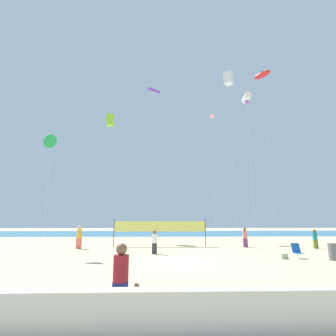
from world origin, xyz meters
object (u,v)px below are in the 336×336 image
Objects in this scene: folding_beach_chair at (297,250)px; kite_white_tube at (247,98)px; mother_figure at (121,276)px; kite_white_box at (228,79)px; beachgoer_mustard_shirt at (79,236)px; toddler_figure at (136,298)px; volleyball_net at (160,228)px; kite_lime_box at (110,120)px; beachgoer_white_shirt at (155,241)px; kite_red_inflatable at (262,75)px; kite_pink_diamond at (212,120)px; beachgoer_coral_shirt at (245,237)px; trash_barrel at (334,252)px; kite_green_delta at (52,142)px; beach_handbag at (284,256)px; kite_violet_tube at (154,91)px; beachgoer_teal_shirt at (315,238)px.

folding_beach_chair is 13.87m from kite_white_tube.
mother_figure is 0.08× the size of kite_white_box.
toddler_figure is at bearing -169.07° from beachgoer_mustard_shirt.
volleyball_net is at bearing 68.90° from mother_figure.
kite_lime_box is 17.88m from kite_white_tube.
beachgoer_white_shirt is 0.07× the size of kite_red_inflatable.
folding_beach_chair is 25.08m from kite_red_inflatable.
kite_white_box is (3.18, 3.72, 7.27)m from kite_pink_diamond.
beachgoer_coral_shirt is 6.67m from folding_beach_chair.
folding_beach_chair is (8.81, -2.36, -0.39)m from beachgoer_white_shirt.
toddler_figure is 0.04× the size of kite_white_box.
trash_barrel is 14.40m from kite_white_tube.
toddler_figure is (0.42, -0.06, -0.51)m from mother_figure.
kite_white_tube reaches higher than kite_green_delta.
toddler_figure is 0.06× the size of kite_white_tube.
beach_handbag is at bearing -81.50° from kite_pink_diamond.
kite_lime_box is (0.14, 9.96, 14.08)m from beachgoer_mustard_shirt.
kite_violet_tube is 7.95m from kite_lime_box.
folding_beach_chair is 0.04× the size of kite_white_box.
beachgoer_teal_shirt reaches higher than folding_beach_chair.
beach_handbag is (14.13, -6.21, -0.84)m from beachgoer_mustard_shirt.
kite_pink_diamond is at bearing 53.95° from mother_figure.
beachgoer_teal_shirt is 13.34m from kite_white_tube.
kite_white_box is (9.65, 24.17, 20.20)m from toddler_figure.
beachgoer_coral_shirt is at bearing -33.98° from kite_lime_box.
beachgoer_mustard_shirt is 7.90m from kite_green_delta.
beach_handbag is 0.02× the size of kite_white_box.
kite_pink_diamond reaches higher than folding_beach_chair.
kite_white_tube is (-5.37, -8.47, -7.56)m from kite_red_inflatable.
kite_red_inflatable is at bearing -78.49° from beachgoer_mustard_shirt.
beachgoer_white_shirt is 25.12m from kite_white_box.
volleyball_net is 13.53m from kite_pink_diamond.
beachgoer_coral_shirt is 1.03× the size of beachgoer_white_shirt.
kite_white_tube is at bearing 109.58° from trash_barrel.
beachgoer_teal_shirt is at bearing -1.02° from kite_white_tube.
beachgoer_teal_shirt is at bearing -38.93° from kite_pink_diamond.
beachgoer_teal_shirt is 0.07× the size of kite_violet_tube.
beach_handbag is at bearing -65.24° from kite_violet_tube.
kite_pink_diamond is (-1.68, 11.25, 13.19)m from beach_handbag.
mother_figure is 0.13× the size of kite_white_tube.
volleyball_net reaches higher than beachgoer_teal_shirt.
beachgoer_coral_shirt is at bearing 113.04° from kite_white_tube.
kite_white_box is at bearing 38.99° from volleyball_net.
trash_barrel is (10.51, -3.26, -0.38)m from beachgoer_white_shirt.
kite_red_inflatable is (13.89, 23.35, 20.36)m from toddler_figure.
trash_barrel is (-2.69, -6.25, -0.35)m from beachgoer_teal_shirt.
beachgoer_coral_shirt is at bearing -70.49° from kite_pink_diamond.
kite_lime_box is 16.49m from kite_white_box.
kite_white_box reaches higher than beachgoer_teal_shirt.
kite_green_delta is (-16.19, -2.41, -5.08)m from kite_white_tube.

